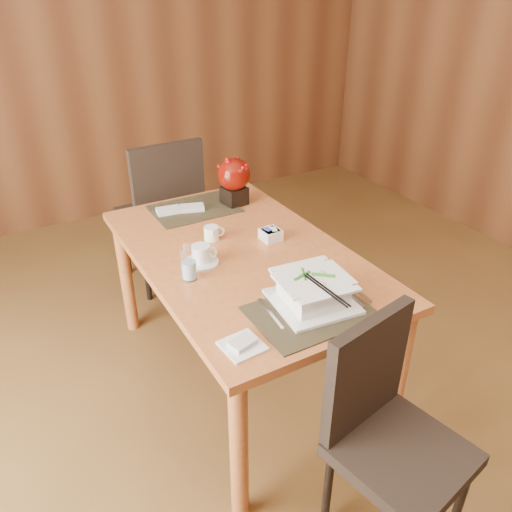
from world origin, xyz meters
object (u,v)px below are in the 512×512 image
berry_decor (234,179)px  soup_setting (313,291)px  water_glass (189,263)px  far_chair (164,207)px  sugar_caddy (271,235)px  dining_table (242,270)px  creamer_jug (211,233)px  near_chair (386,423)px  coffee_cup (201,256)px  bread_plate (242,346)px

berry_decor → soup_setting: bearing=-100.4°
water_glass → far_chair: far_chair is taller
sugar_caddy → far_chair: far_chair is taller
soup_setting → far_chair: size_ratio=0.32×
dining_table → sugar_caddy: size_ratio=16.76×
creamer_jug → soup_setting: bearing=-66.0°
soup_setting → dining_table: bearing=100.4°
near_chair → berry_decor: bearing=72.8°
sugar_caddy → dining_table: bearing=-168.1°
creamer_jug → berry_decor: bearing=62.9°
dining_table → coffee_cup: bearing=-179.3°
water_glass → sugar_caddy: water_glass is taller
soup_setting → sugar_caddy: 0.56m
coffee_cup → berry_decor: (0.43, 0.51, 0.11)m
creamer_jug → far_chair: 0.88m
coffee_cup → creamer_jug: 0.23m
near_chair → creamer_jug: bearing=85.8°
bread_plate → dining_table: bearing=61.8°
coffee_cup → soup_setting: bearing=-64.0°
soup_setting → creamer_jug: (-0.11, 0.69, -0.03)m
water_glass → sugar_caddy: size_ratio=1.72×
dining_table → far_chair: far_chair is taller
water_glass → near_chair: size_ratio=0.17×
coffee_cup → berry_decor: bearing=49.8°
dining_table → bread_plate: bearing=-118.2°
dining_table → sugar_caddy: 0.22m
coffee_cup → bread_plate: bearing=-100.8°
sugar_caddy → far_chair: bearing=100.7°
creamer_jug → sugar_caddy: (0.25, -0.14, -0.01)m
bread_plate → far_chair: far_chair is taller
creamer_jug → bread_plate: creamer_jug is taller
creamer_jug → sugar_caddy: size_ratio=1.05×
sugar_caddy → near_chair: near_chair is taller
creamer_jug → near_chair: near_chair is taller
sugar_caddy → berry_decor: 0.49m
bread_plate → far_chair: (0.31, 1.63, -0.18)m
water_glass → berry_decor: (0.53, 0.60, 0.07)m
soup_setting → bread_plate: (-0.36, -0.09, -0.05)m
dining_table → soup_setting: (0.04, -0.50, 0.16)m
berry_decor → bread_plate: size_ratio=1.94×
dining_table → bread_plate: 0.68m
dining_table → berry_decor: (0.22, 0.51, 0.25)m
creamer_jug → bread_plate: (-0.25, -0.78, -0.03)m
soup_setting → creamer_jug: 0.70m
creamer_jug → far_chair: (0.06, 0.86, -0.21)m
coffee_cup → sugar_caddy: coffee_cup is taller
water_glass → berry_decor: 0.80m
soup_setting → far_chair: (-0.05, 1.54, -0.24)m
coffee_cup → sugar_caddy: size_ratio=1.72×
coffee_cup → water_glass: size_ratio=1.00×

